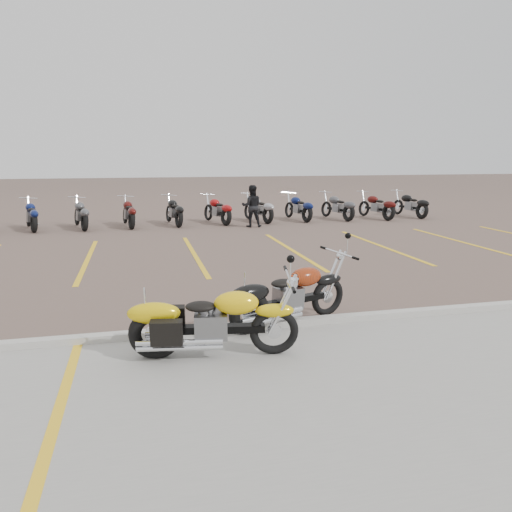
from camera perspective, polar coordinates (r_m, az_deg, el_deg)
The scene contains 9 objects.
ground at distance 9.45m, azimuth -4.30°, elevation -4.49°, with size 100.00×100.00×0.00m, color brown.
concrete_apron at distance 5.36m, azimuth 3.78°, elevation -17.47°, with size 60.00×5.00×0.01m, color #9E9B93.
curb at distance 7.56m, azimuth -1.86°, elevation -8.14°, with size 60.00×0.18×0.12m, color #ADAAA3.
parking_stripes at distance 13.31m, azimuth -7.05°, elevation 0.18°, with size 38.00×5.50×0.01m, color gold, non-canonical shape.
apron_stripe at distance 5.25m, azimuth -22.53°, elevation -19.03°, with size 0.12×5.00×0.00m, color gold.
yellow_cruiser at distance 6.54m, azimuth -5.25°, elevation -7.75°, with size 2.19×0.51×0.91m.
flame_cruiser at distance 7.69m, azimuth 3.53°, elevation -4.82°, with size 2.08×0.86×0.89m.
person_b at distance 18.18m, azimuth -0.49°, elevation 5.73°, with size 0.74×0.58×1.52m, color black.
bg_bike_row at distance 18.93m, azimuth -9.47°, elevation 5.16°, with size 20.84×2.09×1.10m.
Camera 1 is at (-1.41, -8.97, 2.61)m, focal length 35.00 mm.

